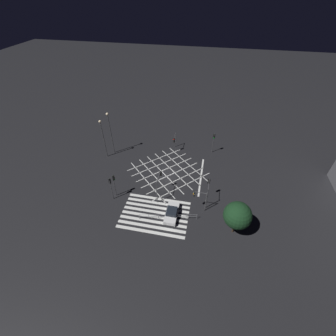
# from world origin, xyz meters

# --- Properties ---
(ground_plane) EXTENTS (200.00, 200.00, 0.00)m
(ground_plane) POSITION_xyz_m (0.00, 0.00, 0.00)
(ground_plane) COLOR black
(road_markings) EXTENTS (15.19, 20.96, 0.01)m
(road_markings) POSITION_xyz_m (0.29, -6.28, 0.00)
(road_markings) COLOR silver
(road_markings) RESTS_ON ground_plane
(traffic_light_se_cross) EXTENTS (0.36, 2.67, 4.14)m
(traffic_light_se_cross) POSITION_xyz_m (7.42, -5.80, 3.05)
(traffic_light_se_cross) COLOR #424244
(traffic_light_se_cross) RESTS_ON ground_plane
(traffic_light_se_main) EXTENTS (2.04, 0.36, 3.96)m
(traffic_light_se_main) POSITION_xyz_m (6.26, -7.76, 2.88)
(traffic_light_se_main) COLOR #424244
(traffic_light_se_main) RESTS_ON ground_plane
(traffic_light_sw_cross) EXTENTS (0.36, 0.39, 4.42)m
(traffic_light_sw_cross) POSITION_xyz_m (-7.40, -8.16, 3.15)
(traffic_light_sw_cross) COLOR #424244
(traffic_light_sw_cross) RESTS_ON ground_plane
(traffic_light_median_north) EXTENTS (0.36, 2.25, 3.45)m
(traffic_light_median_north) POSITION_xyz_m (-0.08, 7.13, 2.52)
(traffic_light_median_north) COLOR #424244
(traffic_light_median_north) RESTS_ON ground_plane
(traffic_light_sw_main) EXTENTS (0.39, 0.36, 4.43)m
(traffic_light_sw_main) POSITION_xyz_m (-7.10, -7.42, 3.15)
(traffic_light_sw_main) COLOR #424244
(traffic_light_sw_main) RESTS_ON ground_plane
(traffic_light_median_south) EXTENTS (0.36, 3.12, 4.33)m
(traffic_light_median_south) POSITION_xyz_m (-0.23, -5.99, 3.21)
(traffic_light_median_south) COLOR #424244
(traffic_light_median_south) RESTS_ON ground_plane
(traffic_light_ne_cross) EXTENTS (0.36, 0.39, 4.40)m
(traffic_light_ne_cross) POSITION_xyz_m (7.60, 7.74, 3.13)
(traffic_light_ne_cross) COLOR #424244
(traffic_light_ne_cross) RESTS_ON ground_plane
(street_lamp_east) EXTENTS (0.52, 0.52, 8.87)m
(street_lamp_east) POSITION_xyz_m (-12.02, 3.79, 6.27)
(street_lamp_east) COLOR #424244
(street_lamp_east) RESTS_ON ground_plane
(street_lamp_west) EXTENTS (0.49, 0.49, 8.04)m
(street_lamp_west) POSITION_xyz_m (-12.94, 2.30, 5.59)
(street_lamp_west) COLOR #424244
(street_lamp_west) RESTS_ON ground_plane
(street_tree_near) EXTENTS (3.76, 3.76, 5.53)m
(street_tree_near) POSITION_xyz_m (11.50, -10.74, 3.65)
(street_tree_near) COLOR #38281C
(street_tree_near) RESTS_ON ground_plane
(waiting_car) EXTENTS (1.74, 4.11, 1.32)m
(waiting_car) POSITION_xyz_m (2.53, -9.68, 0.62)
(waiting_car) COLOR silver
(waiting_car) RESTS_ON ground_plane
(pedestrian_railing) EXTENTS (8.40, 1.74, 1.05)m
(pedestrian_railing) POSITION_xyz_m (2.11, -10.42, 0.67)
(pedestrian_railing) COLOR gray
(pedestrian_railing) RESTS_ON ground_plane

